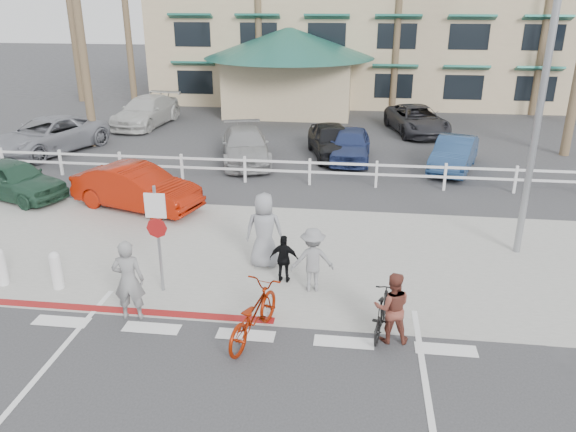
# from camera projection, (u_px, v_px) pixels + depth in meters

# --- Properties ---
(ground) EXTENTS (140.00, 140.00, 0.00)m
(ground) POSITION_uv_depth(u_px,v_px,m) (240.00, 353.00, 10.93)
(ground) COLOR #333335
(bike_path) EXTENTS (12.00, 16.00, 0.01)m
(bike_path) POSITION_uv_depth(u_px,v_px,m) (214.00, 425.00, 9.08)
(bike_path) COLOR #333335
(bike_path) RESTS_ON ground
(sidewalk_plaza) EXTENTS (22.00, 7.00, 0.01)m
(sidewalk_plaza) POSITION_uv_depth(u_px,v_px,m) (274.00, 254.00, 15.08)
(sidewalk_plaza) COLOR gray
(sidewalk_plaza) RESTS_ON ground
(cross_street) EXTENTS (40.00, 5.00, 0.01)m
(cross_street) POSITION_uv_depth(u_px,v_px,m) (292.00, 203.00, 18.77)
(cross_street) COLOR #333335
(cross_street) RESTS_ON ground
(parking_lot) EXTENTS (50.00, 16.00, 0.01)m
(parking_lot) POSITION_uv_depth(u_px,v_px,m) (315.00, 137.00, 27.53)
(parking_lot) COLOR #333335
(parking_lot) RESTS_ON ground
(curb_red) EXTENTS (7.00, 0.25, 0.02)m
(curb_red) POSITION_uv_depth(u_px,v_px,m) (118.00, 310.00, 12.38)
(curb_red) COLOR maroon
(curb_red) RESTS_ON ground
(rail_fence) EXTENTS (29.40, 0.16, 1.00)m
(rail_fence) POSITION_uv_depth(u_px,v_px,m) (312.00, 172.00, 20.37)
(rail_fence) COLOR silver
(rail_fence) RESTS_ON ground
(building) EXTENTS (28.00, 16.00, 11.30)m
(building) POSITION_uv_depth(u_px,v_px,m) (363.00, 8.00, 37.21)
(building) COLOR tan
(building) RESTS_ON ground
(sign_post) EXTENTS (0.50, 0.10, 2.90)m
(sign_post) POSITION_uv_depth(u_px,v_px,m) (158.00, 234.00, 12.70)
(sign_post) COLOR gray
(sign_post) RESTS_ON ground
(bollard_0) EXTENTS (0.26, 0.26, 0.95)m
(bollard_0) POSITION_uv_depth(u_px,v_px,m) (56.00, 270.00, 13.16)
(bollard_0) COLOR silver
(bollard_0) RESTS_ON ground
(bollard_1) EXTENTS (0.26, 0.26, 0.95)m
(bollard_1) POSITION_uv_depth(u_px,v_px,m) (1.00, 267.00, 13.33)
(bollard_1) COLOR silver
(bollard_1) RESTS_ON ground
(streetlight_0) EXTENTS (0.60, 2.00, 9.00)m
(streetlight_0) POSITION_uv_depth(u_px,v_px,m) (544.00, 83.00, 13.58)
(streetlight_0) COLOR gray
(streetlight_0) RESTS_ON ground
(streetlight_1) EXTENTS (0.60, 2.00, 9.50)m
(streetlight_1) POSITION_uv_depth(u_px,v_px,m) (550.00, 30.00, 29.90)
(streetlight_1) COLOR gray
(streetlight_1) RESTS_ON ground
(palm_10) EXTENTS (4.00, 4.00, 12.00)m
(palm_10) POSITION_uv_depth(u_px,v_px,m) (77.00, 7.00, 23.74)
(palm_10) COLOR #153514
(palm_10) RESTS_ON ground
(bike_red) EXTENTS (1.24, 2.19, 1.09)m
(bike_red) POSITION_uv_depth(u_px,v_px,m) (253.00, 314.00, 11.22)
(bike_red) COLOR #781702
(bike_red) RESTS_ON ground
(rider_red) EXTENTS (0.72, 0.53, 1.81)m
(rider_red) POSITION_uv_depth(u_px,v_px,m) (129.00, 280.00, 11.79)
(rider_red) COLOR gray
(rider_red) RESTS_ON ground
(bike_black) EXTENTS (0.75, 1.61, 0.93)m
(bike_black) POSITION_uv_depth(u_px,v_px,m) (382.00, 312.00, 11.43)
(bike_black) COLOR black
(bike_black) RESTS_ON ground
(rider_black) EXTENTS (0.76, 0.61, 1.50)m
(rider_black) POSITION_uv_depth(u_px,v_px,m) (392.00, 308.00, 11.06)
(rider_black) COLOR brown
(rider_black) RESTS_ON ground
(pedestrian_a) EXTENTS (1.10, 0.77, 1.56)m
(pedestrian_a) POSITION_uv_depth(u_px,v_px,m) (313.00, 260.00, 12.99)
(pedestrian_a) COLOR gray
(pedestrian_a) RESTS_ON ground
(pedestrian_child) EXTENTS (0.72, 0.33, 1.21)m
(pedestrian_child) POSITION_uv_depth(u_px,v_px,m) (284.00, 259.00, 13.42)
(pedestrian_child) COLOR black
(pedestrian_child) RESTS_ON ground
(pedestrian_b) EXTENTS (1.00, 0.70, 1.96)m
(pedestrian_b) POSITION_uv_depth(u_px,v_px,m) (264.00, 230.00, 14.10)
(pedestrian_b) COLOR gray
(pedestrian_b) RESTS_ON ground
(car_white_sedan) EXTENTS (4.56, 2.73, 1.42)m
(car_white_sedan) POSITION_uv_depth(u_px,v_px,m) (137.00, 187.00, 18.08)
(car_white_sedan) COLOR #8F1505
(car_white_sedan) RESTS_ON ground
(car_red_compact) EXTENTS (4.23, 2.83, 1.34)m
(car_red_compact) POSITION_uv_depth(u_px,v_px,m) (14.00, 179.00, 19.03)
(car_red_compact) COLOR #214431
(car_red_compact) RESTS_ON ground
(lot_car_0) EXTENTS (4.23, 6.00, 1.52)m
(lot_car_0) POSITION_uv_depth(u_px,v_px,m) (48.00, 136.00, 24.49)
(lot_car_0) COLOR gray
(lot_car_0) RESTS_ON ground
(lot_car_1) EXTENTS (3.03, 5.01, 1.36)m
(lot_car_1) POSITION_uv_depth(u_px,v_px,m) (245.00, 146.00, 23.21)
(lot_car_1) COLOR gray
(lot_car_1) RESTS_ON ground
(lot_car_2) EXTENTS (2.64, 4.45, 1.42)m
(lot_car_2) POSITION_uv_depth(u_px,v_px,m) (332.00, 141.00, 23.90)
(lot_car_2) COLOR black
(lot_car_2) RESTS_ON ground
(lot_car_3) EXTENTS (2.50, 4.20, 1.31)m
(lot_car_3) POSITION_uv_depth(u_px,v_px,m) (454.00, 154.00, 22.11)
(lot_car_3) COLOR navy
(lot_car_3) RESTS_ON ground
(lot_car_4) EXTENTS (2.66, 5.38, 1.50)m
(lot_car_4) POSITION_uv_depth(u_px,v_px,m) (146.00, 111.00, 29.64)
(lot_car_4) COLOR beige
(lot_car_4) RESTS_ON ground
(lot_car_5) EXTENTS (3.32, 5.29, 1.36)m
(lot_car_5) POSITION_uv_depth(u_px,v_px,m) (417.00, 120.00, 28.01)
(lot_car_5) COLOR #242429
(lot_car_5) RESTS_ON ground
(lot_car_6) EXTENTS (1.70, 4.03, 1.36)m
(lot_car_6) POSITION_uv_depth(u_px,v_px,m) (350.00, 145.00, 23.39)
(lot_car_6) COLOR navy
(lot_car_6) RESTS_ON ground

